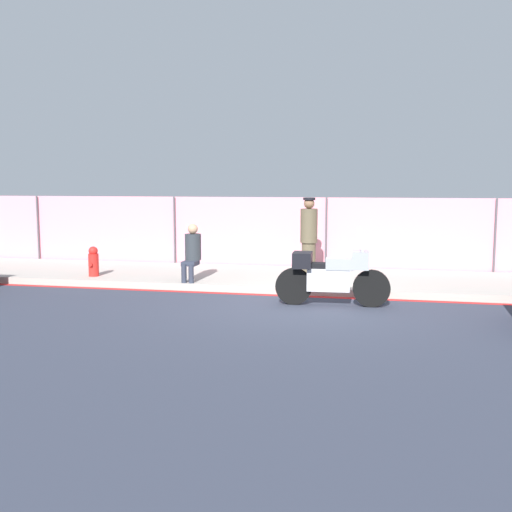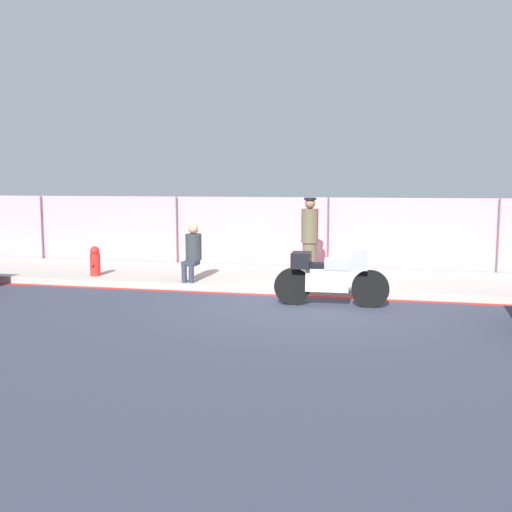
# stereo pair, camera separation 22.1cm
# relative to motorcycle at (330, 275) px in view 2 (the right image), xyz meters

# --- Properties ---
(ground_plane) EXTENTS (120.00, 120.00, 0.00)m
(ground_plane) POSITION_rel_motorcycle_xyz_m (-0.49, -0.10, -0.60)
(ground_plane) COLOR #333847
(sidewalk) EXTENTS (30.79, 3.24, 0.16)m
(sidewalk) POSITION_rel_motorcycle_xyz_m (-0.49, 2.51, -0.52)
(sidewalk) COLOR #ADA89E
(sidewalk) RESTS_ON ground_plane
(curb_paint_stripe) EXTENTS (30.79, 0.18, 0.01)m
(curb_paint_stripe) POSITION_rel_motorcycle_xyz_m (-0.49, 0.80, -0.60)
(curb_paint_stripe) COLOR red
(curb_paint_stripe) RESTS_ON ground_plane
(storefront_fence) EXTENTS (29.25, 0.17, 1.97)m
(storefront_fence) POSITION_rel_motorcycle_xyz_m (-0.49, 4.22, 0.38)
(storefront_fence) COLOR pink
(storefront_fence) RESTS_ON ground_plane
(motorcycle) EXTENTS (2.20, 0.56, 1.49)m
(motorcycle) POSITION_rel_motorcycle_xyz_m (0.00, 0.00, 0.00)
(motorcycle) COLOR black
(motorcycle) RESTS_ON ground_plane
(officer_standing) EXTENTS (0.40, 0.40, 1.85)m
(officer_standing) POSITION_rel_motorcycle_xyz_m (-0.75, 2.55, 0.50)
(officer_standing) COLOR brown
(officer_standing) RESTS_ON sidewalk
(person_seated_on_curb) EXTENTS (0.37, 0.65, 1.28)m
(person_seated_on_curb) POSITION_rel_motorcycle_xyz_m (-3.23, 1.35, 0.26)
(person_seated_on_curb) COLOR #2D3342
(person_seated_on_curb) RESTS_ON sidewalk
(fire_hydrant) EXTENTS (0.24, 0.30, 0.71)m
(fire_hydrant) POSITION_rel_motorcycle_xyz_m (-5.71, 1.46, -0.09)
(fire_hydrant) COLOR red
(fire_hydrant) RESTS_ON sidewalk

